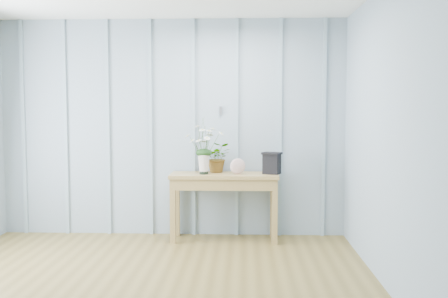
{
  "coord_description": "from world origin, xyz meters",
  "views": [
    {
      "loc": [
        0.85,
        -3.8,
        1.48
      ],
      "look_at": [
        0.62,
        1.94,
        1.03
      ],
      "focal_mm": 42.0,
      "sensor_mm": 36.0,
      "label": 1
    }
  ],
  "objects_px": {
    "sideboard": "(224,184)",
    "felt_disc_vessel": "(238,166)",
    "daisy_vase": "(204,140)",
    "carved_box": "(272,163)"
  },
  "relations": [
    {
      "from": "daisy_vase",
      "to": "felt_disc_vessel",
      "type": "xyz_separation_m",
      "value": [
        0.38,
        0.01,
        -0.3
      ]
    },
    {
      "from": "felt_disc_vessel",
      "to": "carved_box",
      "type": "relative_size",
      "value": 0.72
    },
    {
      "from": "sideboard",
      "to": "daisy_vase",
      "type": "xyz_separation_m",
      "value": [
        -0.22,
        -0.05,
        0.5
      ]
    },
    {
      "from": "sideboard",
      "to": "daisy_vase",
      "type": "distance_m",
      "value": 0.55
    },
    {
      "from": "sideboard",
      "to": "carved_box",
      "type": "bearing_deg",
      "value": -0.9
    },
    {
      "from": "sideboard",
      "to": "carved_box",
      "type": "height_order",
      "value": "carved_box"
    },
    {
      "from": "felt_disc_vessel",
      "to": "carved_box",
      "type": "xyz_separation_m",
      "value": [
        0.38,
        0.04,
        0.04
      ]
    },
    {
      "from": "daisy_vase",
      "to": "felt_disc_vessel",
      "type": "distance_m",
      "value": 0.48
    },
    {
      "from": "sideboard",
      "to": "felt_disc_vessel",
      "type": "distance_m",
      "value": 0.26
    },
    {
      "from": "daisy_vase",
      "to": "felt_disc_vessel",
      "type": "relative_size",
      "value": 3.48
    }
  ]
}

